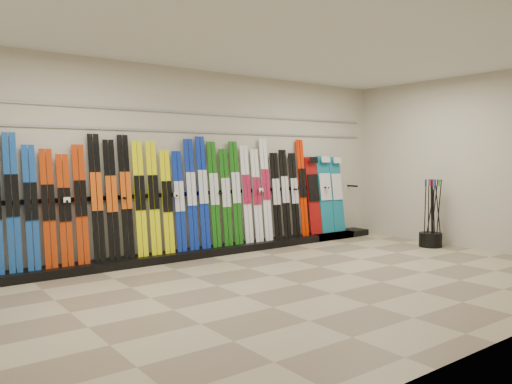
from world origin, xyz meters
TOP-DOWN VIEW (x-y plane):
  - floor at (0.00, 0.00)m, footprint 8.00×8.00m
  - back_wall at (0.00, 2.50)m, footprint 8.00×0.00m
  - right_wall at (4.00, 0.00)m, footprint 0.00×5.00m
  - ceiling at (0.00, 0.00)m, footprint 8.00×8.00m
  - ski_rack_base at (0.22, 2.28)m, footprint 8.00×0.40m
  - skis at (-0.46, 2.33)m, footprint 5.36×0.22m
  - snowboards at (2.77, 2.35)m, footprint 0.93×0.23m
  - pole_bin at (3.60, 0.55)m, footprint 0.40×0.40m
  - ski_poles at (3.63, 0.54)m, footprint 0.30×0.24m
  - slatwall_rail_0 at (0.00, 2.48)m, footprint 7.60×0.02m
  - slatwall_rail_1 at (0.00, 2.48)m, footprint 7.60×0.02m

SIDE VIEW (x-z plane):
  - floor at x=0.00m, z-range 0.00..0.00m
  - ski_rack_base at x=0.22m, z-range 0.00..0.12m
  - pole_bin at x=3.60m, z-range 0.00..0.25m
  - ski_poles at x=3.63m, z-range 0.02..1.20m
  - snowboards at x=2.77m, z-range 0.11..1.61m
  - skis at x=-0.46m, z-range 0.06..1.86m
  - back_wall at x=0.00m, z-range -2.50..5.50m
  - right_wall at x=4.00m, z-range -1.00..4.00m
  - slatwall_rail_0 at x=0.00m, z-range 1.98..2.02m
  - slatwall_rail_1 at x=0.00m, z-range 2.28..2.31m
  - ceiling at x=0.00m, z-range 3.00..3.00m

